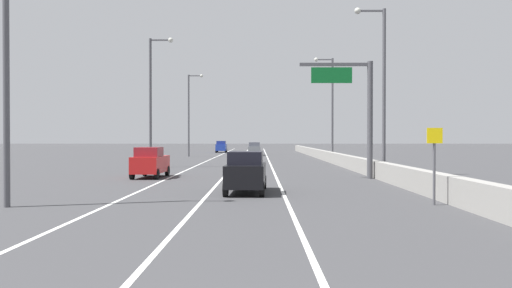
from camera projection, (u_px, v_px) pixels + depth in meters
The scene contains 16 objects.
ground_plane at pixel (256, 157), 68.29m from camera, with size 320.00×320.00×0.00m, color #38383A.
lane_stripe_left at pixel (208, 160), 59.32m from camera, with size 0.16×130.00×0.00m, color silver.
lane_stripe_center at pixel (238, 160), 59.30m from camera, with size 0.16×130.00×0.00m, color silver.
lane_stripe_right at pixel (269, 160), 59.28m from camera, with size 0.16×130.00×0.00m, color silver.
jersey_barrier_right at pixel (348, 162), 44.24m from camera, with size 0.60×120.00×1.10m, color gray.
overhead_sign_gantry at pixel (358, 105), 32.79m from camera, with size 4.68×0.36×7.50m.
speed_advisory_sign at pixel (434, 160), 19.91m from camera, with size 0.60×0.11×3.00m.
lamp_post_right_second at pixel (381, 81), 34.89m from camera, with size 2.14×0.44×11.45m.
lamp_post_right_third at pixel (330, 103), 56.60m from camera, with size 2.14×0.44×11.45m.
lamp_post_left_near at pixel (12, 35), 19.26m from camera, with size 2.14×0.44×11.45m.
lamp_post_left_mid at pixel (153, 94), 45.32m from camera, with size 2.14×0.44×11.45m.
lamp_post_left_far at pixel (190, 110), 71.38m from camera, with size 2.14×0.44×11.45m.
car_red_0 at pixel (150, 162), 33.65m from camera, with size 1.90×4.11×2.01m.
car_blue_1 at pixel (221, 147), 90.93m from camera, with size 1.83×4.19×2.07m.
car_black_2 at pixel (246, 172), 24.40m from camera, with size 1.98×4.55×1.97m.
car_gray_3 at pixel (254, 149), 76.84m from camera, with size 1.88×4.24×1.95m.
Camera 1 is at (0.34, -4.26, 2.61)m, focal length 36.08 mm.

